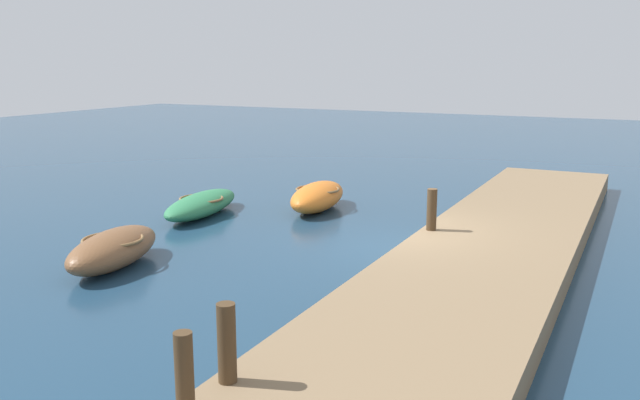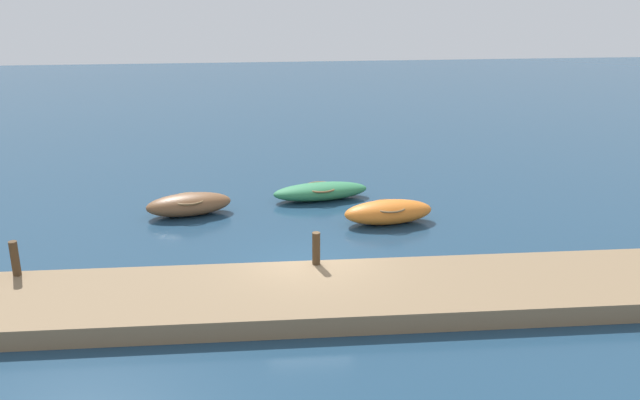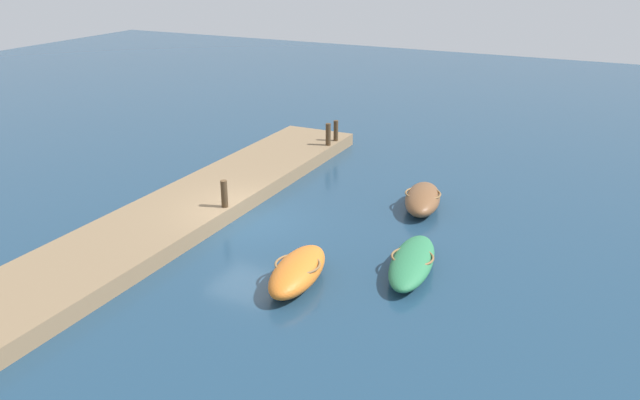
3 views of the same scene
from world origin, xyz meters
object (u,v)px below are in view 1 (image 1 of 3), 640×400
at_px(mooring_post_mid_east, 432,210).
at_px(rowboat_orange, 318,196).
at_px(rowboat_green, 202,204).
at_px(mooring_post_mid_west, 227,343).
at_px(mooring_post_west, 184,373).
at_px(dinghy_brown, 113,249).

bearing_deg(mooring_post_mid_east, rowboat_orange, 56.67).
height_order(rowboat_green, mooring_post_mid_west, mooring_post_mid_west).
height_order(rowboat_green, mooring_post_mid_east, mooring_post_mid_east).
bearing_deg(rowboat_orange, mooring_post_mid_east, -130.57).
distance_m(mooring_post_west, mooring_post_mid_west, 0.84).
bearing_deg(mooring_post_mid_east, mooring_post_mid_west, 180.00).
height_order(rowboat_orange, dinghy_brown, rowboat_orange).
bearing_deg(mooring_post_west, rowboat_orange, 20.04).
bearing_deg(dinghy_brown, rowboat_green, 1.49).
height_order(dinghy_brown, mooring_post_west, mooring_post_west).
bearing_deg(rowboat_green, dinghy_brown, -174.22).
bearing_deg(mooring_post_mid_west, dinghy_brown, 54.14).
distance_m(dinghy_brown, rowboat_green, 5.10).
bearing_deg(rowboat_orange, mooring_post_west, -167.20).
bearing_deg(dinghy_brown, mooring_post_mid_east, -67.64).
xyz_separation_m(rowboat_orange, mooring_post_mid_east, (-2.93, -4.46, 0.62)).
height_order(mooring_post_west, mooring_post_mid_west, mooring_post_mid_west).
relative_size(mooring_post_west, mooring_post_mid_west, 0.95).
relative_size(dinghy_brown, rowboat_green, 0.85).
height_order(dinghy_brown, mooring_post_mid_west, mooring_post_mid_west).
relative_size(mooring_post_mid_west, mooring_post_mid_east, 1.04).
distance_m(rowboat_green, mooring_post_mid_east, 7.25).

